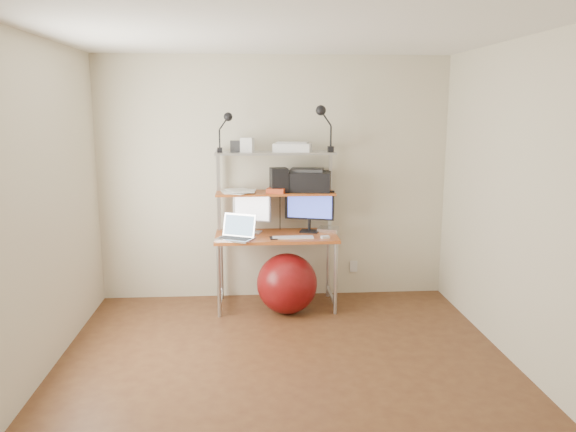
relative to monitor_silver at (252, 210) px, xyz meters
name	(u,v)px	position (x,y,z in m)	size (l,w,h in m)	color
room	(286,210)	(0.24, -1.57, 0.28)	(3.60, 3.60, 3.60)	brown
computer_desk	(276,212)	(0.24, -0.07, -0.01)	(1.20, 0.60, 1.57)	#AA4621
wall_outlet	(354,266)	(1.09, 0.21, -0.67)	(0.08, 0.01, 0.12)	silver
monitor_silver	(252,210)	(0.00, 0.00, 0.00)	(0.38, 0.19, 0.43)	#B5B4B9
monitor_black	(309,207)	(0.58, -0.01, 0.02)	(0.49, 0.21, 0.50)	black
laptop	(237,234)	(-0.14, -0.27, -0.18)	(0.42, 0.39, 0.29)	silver
keyboard	(293,237)	(0.39, -0.28, -0.22)	(0.40, 0.11, 0.01)	silver
mouse	(325,237)	(0.70, -0.31, -0.22)	(0.08, 0.05, 0.02)	silver
mac_mini	(328,229)	(0.77, 0.00, -0.21)	(0.20, 0.20, 0.04)	silver
phone	(273,238)	(0.20, -0.28, -0.23)	(0.07, 0.13, 0.01)	black
printer	(307,180)	(0.56, 0.05, 0.29)	(0.53, 0.40, 0.23)	black
nas_cube	(279,180)	(0.27, -0.02, 0.30)	(0.16, 0.16, 0.24)	black
red_box	(276,191)	(0.24, -0.09, 0.20)	(0.17, 0.12, 0.05)	#B03B1C
scanner	(293,147)	(0.41, -0.01, 0.63)	(0.40, 0.31, 0.10)	silver
box_white	(247,145)	(-0.04, -0.01, 0.65)	(0.12, 0.10, 0.14)	silver
box_grey	(236,146)	(-0.15, 0.05, 0.63)	(0.11, 0.11, 0.11)	#2E2F31
clip_lamp_left	(226,123)	(-0.23, -0.06, 0.86)	(0.15, 0.08, 0.38)	black
clip_lamp_right	(323,118)	(0.70, -0.08, 0.91)	(0.18, 0.10, 0.45)	black
exercise_ball	(287,283)	(0.33, -0.32, -0.68)	(0.59, 0.59, 0.59)	maroon
paper_stack	(239,191)	(-0.13, 0.00, 0.19)	(0.37, 0.41, 0.02)	white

